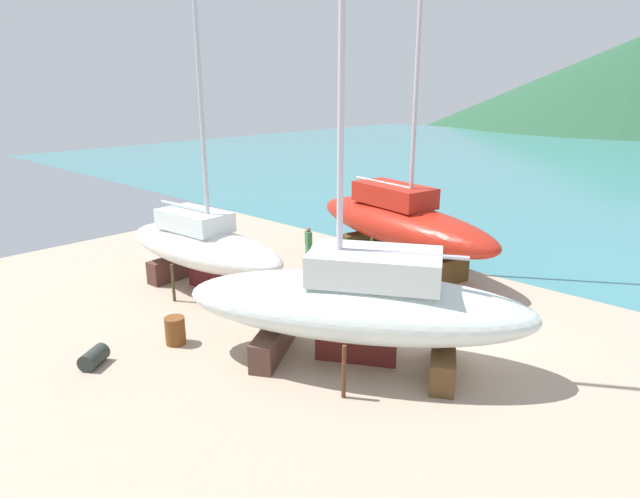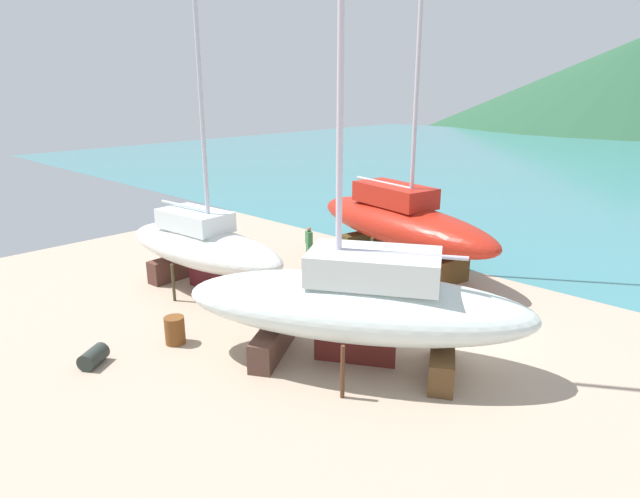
# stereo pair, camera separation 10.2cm
# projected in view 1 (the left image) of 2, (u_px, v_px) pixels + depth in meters

# --- Properties ---
(ground_plane) EXTENTS (41.61, 41.61, 0.00)m
(ground_plane) POSITION_uv_depth(u_px,v_px,m) (384.00, 374.00, 16.19)
(ground_plane) COLOR tan
(headland_hill) EXTENTS (168.33, 168.33, 37.19)m
(headland_hill) POSITION_uv_depth(u_px,v_px,m) (633.00, 124.00, 118.14)
(headland_hill) COLOR #285437
(headland_hill) RESTS_ON ground
(sailboat_large_starboard) EXTENTS (8.87, 3.52, 12.37)m
(sailboat_large_starboard) POSITION_uv_depth(u_px,v_px,m) (202.00, 247.00, 22.32)
(sailboat_large_starboard) COLOR brown
(sailboat_large_starboard) RESTS_ON ground
(sailboat_small_center) EXTENTS (10.88, 8.35, 17.64)m
(sailboat_small_center) POSITION_uv_depth(u_px,v_px,m) (358.00, 303.00, 16.19)
(sailboat_small_center) COLOR #52362D
(sailboat_small_center) RESTS_ON ground
(sailboat_far_slipway) EXTENTS (11.34, 5.30, 18.07)m
(sailboat_far_slipway) POSITION_uv_depth(u_px,v_px,m) (400.00, 222.00, 25.00)
(sailboat_far_slipway) COLOR #513A1B
(sailboat_far_slipway) RESTS_ON ground
(worker) EXTENTS (0.50, 0.41, 1.68)m
(worker) POSITION_uv_depth(u_px,v_px,m) (308.00, 243.00, 26.47)
(worker) COLOR #377844
(worker) RESTS_ON ground
(barrel_rust_near) EXTENTS (0.97, 1.09, 0.55)m
(barrel_rust_near) POSITION_uv_depth(u_px,v_px,m) (94.00, 357.00, 16.61)
(barrel_rust_near) COLOR #2B322E
(barrel_rust_near) RESTS_ON ground
(barrel_by_slipway) EXTENTS (0.89, 0.89, 0.94)m
(barrel_by_slipway) POSITION_uv_depth(u_px,v_px,m) (175.00, 331.00, 17.99)
(barrel_by_slipway) COLOR brown
(barrel_by_slipway) RESTS_ON ground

